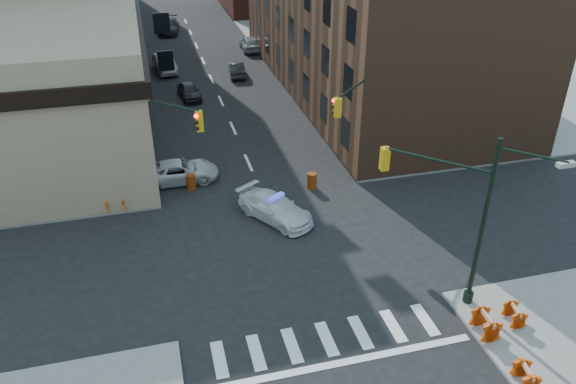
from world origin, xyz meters
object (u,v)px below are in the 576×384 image
parked_car_wfar (165,63)px  pedestrian_a (150,188)px  barrel_road (312,181)px  barricade_nw_a (97,201)px  barrel_bank (191,182)px  barricade_se_a (514,315)px  pickup (179,171)px  parked_car_wnear (189,91)px  pedestrian_b (93,199)px  parked_car_enear (237,69)px  police_car (275,208)px

parked_car_wfar → pedestrian_a: 25.49m
barrel_road → barricade_nw_a: bearing=176.9°
pedestrian_a → barrel_bank: bearing=60.4°
barrel_bank → barricade_nw_a: (-5.45, -1.07, 0.07)m
barrel_road → barricade_nw_a: barrel_road is taller
parked_car_wfar → barricade_nw_a: bearing=-109.9°
pedestrian_a → barricade_se_a: bearing=-12.8°
pickup → parked_car_wnear: (2.16, 14.71, -0.02)m
pickup → barrel_road: pickup is taller
barricade_nw_a → parked_car_wnear: bearing=66.8°
pedestrian_b → barricade_nw_a: size_ratio=1.44×
pickup → pedestrian_a: (-1.84, -2.61, 0.46)m
parked_car_wnear → pedestrian_b: 18.76m
barrel_road → barricade_se_a: barrel_road is taller
parked_car_enear → pedestrian_b: pedestrian_b is taller
pickup → pedestrian_b: pedestrian_b is taller
parked_car_enear → pedestrian_a: (-9.00, -22.28, 0.50)m
pedestrian_a → barricade_nw_a: (-3.00, 0.30, -0.59)m
pedestrian_a → parked_car_wnear: bearing=108.2°
barricade_nw_a → barricade_se_a: bearing=-40.2°
barrel_bank → barrel_road: bearing=-13.8°
pickup → barricade_se_a: pickup is taller
barrel_road → barricade_se_a: size_ratio=0.95×
pedestrian_a → barricade_se_a: 20.15m
barrel_bank → pedestrian_a: bearing=-150.8°
parked_car_wnear → parked_car_enear: 7.04m
parked_car_enear → barrel_road: parked_car_enear is taller
police_car → barrel_bank: bearing=100.0°
police_car → parked_car_wfar: 28.85m
parked_car_enear → pedestrian_a: size_ratio=1.98×
pedestrian_a → barricade_se_a: size_ratio=1.84×
police_car → pickup: 7.52m
police_car → parked_car_enear: police_car is taller
pedestrian_b → barricade_nw_a: (0.19, 0.30, -0.38)m
parked_car_wfar → barrel_bank: (-0.08, -23.99, -0.31)m
police_car → barricade_nw_a: (-9.62, 3.50, -0.13)m
parked_car_wfar → barrel_bank: size_ratio=4.95×
pickup → barrel_road: 8.32m
barricade_se_a → barrel_road: bearing=27.4°
police_car → parked_car_wfar: bearing=65.8°
police_car → barrel_road: size_ratio=4.64×
parked_car_wfar → pedestrian_b: (-5.71, -25.36, 0.13)m
pickup → pedestrian_a: size_ratio=2.46×
police_car → barrel_bank: size_ratio=4.84×
pedestrian_a → barrel_bank: pedestrian_a is taller
parked_car_enear → barricade_se_a: size_ratio=3.65×
pickup → parked_car_wnear: bearing=-8.3°
parked_car_wnear → parked_car_wfar: 8.17m
pedestrian_a → pedestrian_b: (-3.19, 0.00, -0.21)m
pickup → barricade_se_a: (12.64, -16.61, -0.12)m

